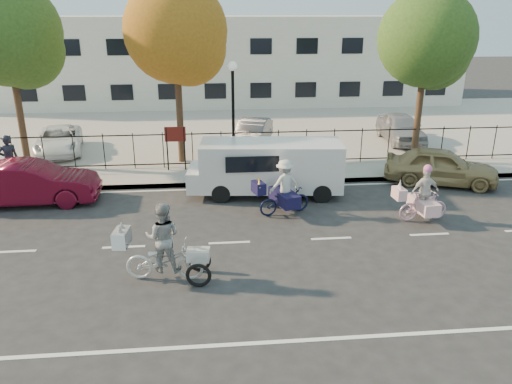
{
  "coord_description": "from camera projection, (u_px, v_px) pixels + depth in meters",
  "views": [
    {
      "loc": [
        -0.47,
        -13.05,
        6.29
      ],
      "look_at": [
        0.89,
        1.2,
        1.1
      ],
      "focal_mm": 35.0,
      "sensor_mm": 36.0,
      "label": 1
    }
  ],
  "objects": [
    {
      "name": "road_markings",
      "position": [
        229.0,
        243.0,
        14.4
      ],
      "size": [
        60.0,
        9.52,
        0.01
      ],
      "primitive_type": null,
      "color": "silver",
      "rests_on": "ground"
    },
    {
      "name": "parking_lot",
      "position": [
        218.0,
        127.0,
        28.42
      ],
      "size": [
        60.0,
        15.6,
        0.15
      ],
      "primitive_type": "cube",
      "color": "#A8A399",
      "rests_on": "ground"
    },
    {
      "name": "lot_car_c",
      "position": [
        253.0,
        133.0,
        24.15
      ],
      "size": [
        2.4,
        4.03,
        1.25
      ],
      "primitive_type": "imported",
      "rotation": [
        0.0,
        0.0,
        -0.3
      ],
      "color": "#4F4F56",
      "rests_on": "parking_lot"
    },
    {
      "name": "lamppost",
      "position": [
        233.0,
        97.0,
        19.75
      ],
      "size": [
        0.36,
        0.36,
        4.33
      ],
      "color": "black",
      "rests_on": "sidewalk"
    },
    {
      "name": "zebra_trike",
      "position": [
        164.0,
        251.0,
        12.21
      ],
      "size": [
        2.35,
        1.0,
        2.01
      ],
      "rotation": [
        0.0,
        0.0,
        1.46
      ],
      "color": "silver",
      "rests_on": "ground"
    },
    {
      "name": "red_sedan",
      "position": [
        30.0,
        183.0,
        17.11
      ],
      "size": [
        4.59,
        1.75,
        1.49
      ],
      "primitive_type": "imported",
      "rotation": [
        0.0,
        0.0,
        1.61
      ],
      "color": "#5A0A1D",
      "rests_on": "ground"
    },
    {
      "name": "white_van",
      "position": [
        268.0,
        166.0,
        17.87
      ],
      "size": [
        5.63,
        2.31,
        1.95
      ],
      "rotation": [
        0.0,
        0.0,
        -0.09
      ],
      "color": "white",
      "rests_on": "ground"
    },
    {
      "name": "building",
      "position": [
        213.0,
        59.0,
        36.78
      ],
      "size": [
        34.0,
        10.0,
        6.0
      ],
      "primitive_type": "cube",
      "color": "silver",
      "rests_on": "ground"
    },
    {
      "name": "tree_mid",
      "position": [
        179.0,
        36.0,
        20.05
      ],
      "size": [
        4.17,
        4.17,
        7.65
      ],
      "color": "#442D1D",
      "rests_on": "ground"
    },
    {
      "name": "bull_bike",
      "position": [
        284.0,
        192.0,
        16.26
      ],
      "size": [
        2.04,
        1.44,
        1.84
      ],
      "rotation": [
        0.0,
        0.0,
        1.87
      ],
      "color": "black",
      "rests_on": "ground"
    },
    {
      "name": "lot_car_b",
      "position": [
        59.0,
        140.0,
        22.88
      ],
      "size": [
        2.76,
        4.56,
        1.18
      ],
      "primitive_type": "imported",
      "rotation": [
        0.0,
        0.0,
        0.2
      ],
      "color": "white",
      "rests_on": "parking_lot"
    },
    {
      "name": "tree_east",
      "position": [
        429.0,
        43.0,
        20.32
      ],
      "size": [
        3.96,
        3.96,
        7.26
      ],
      "color": "#442D1D",
      "rests_on": "ground"
    },
    {
      "name": "lot_car_d",
      "position": [
        401.0,
        128.0,
        24.81
      ],
      "size": [
        1.85,
        4.19,
        1.4
      ],
      "primitive_type": "imported",
      "rotation": [
        0.0,
        0.0,
        -0.05
      ],
      "color": "#999AA0",
      "rests_on": "parking_lot"
    },
    {
      "name": "ground",
      "position": [
        229.0,
        243.0,
        14.4
      ],
      "size": [
        120.0,
        120.0,
        0.0
      ],
      "primitive_type": "plane",
      "color": "#333334"
    },
    {
      "name": "unicorn_bike",
      "position": [
        423.0,
        200.0,
        15.73
      ],
      "size": [
        1.85,
        1.3,
        1.86
      ],
      "rotation": [
        0.0,
        0.0,
        1.65
      ],
      "color": "#DDA8C2",
      "rests_on": "ground"
    },
    {
      "name": "gold_sedan",
      "position": [
        441.0,
        166.0,
        19.12
      ],
      "size": [
        4.49,
        3.03,
        1.42
      ],
      "primitive_type": "imported",
      "rotation": [
        0.0,
        0.0,
        1.21
      ],
      "color": "#A18957",
      "rests_on": "ground"
    },
    {
      "name": "street_sign",
      "position": [
        175.0,
        140.0,
        20.12
      ],
      "size": [
        0.85,
        0.06,
        1.8
      ],
      "color": "black",
      "rests_on": "sidewalk"
    },
    {
      "name": "iron_fence",
      "position": [
        221.0,
        149.0,
        20.83
      ],
      "size": [
        58.0,
        0.06,
        1.5
      ],
      "primitive_type": null,
      "color": "black",
      "rests_on": "sidewalk"
    },
    {
      "name": "tree_west",
      "position": [
        12.0,
        38.0,
        19.38
      ],
      "size": [
        4.16,
        4.16,
        7.63
      ],
      "color": "#442D1D",
      "rests_on": "ground"
    },
    {
      "name": "pedestrian",
      "position": [
        9.0,
        159.0,
        18.63
      ],
      "size": [
        0.81,
        0.71,
        1.87
      ],
      "primitive_type": "imported",
      "rotation": [
        0.0,
        0.0,
        3.6
      ],
      "color": "black",
      "rests_on": "sidewalk"
    },
    {
      "name": "curb",
      "position": [
        224.0,
        184.0,
        19.1
      ],
      "size": [
        60.0,
        0.1,
        0.15
      ],
      "primitive_type": "cube",
      "color": "#A8A399",
      "rests_on": "ground"
    },
    {
      "name": "sidewalk",
      "position": [
        223.0,
        175.0,
        20.09
      ],
      "size": [
        60.0,
        2.2,
        0.15
      ],
      "primitive_type": "cube",
      "color": "#A8A399",
      "rests_on": "ground"
    }
  ]
}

